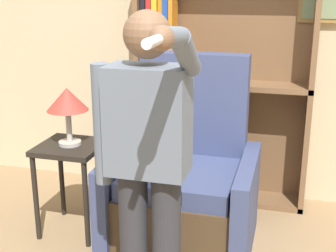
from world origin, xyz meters
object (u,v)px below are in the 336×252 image
(bookcase, at_px, (201,88))
(person_standing, at_px, (148,156))
(table_lamp, at_px, (67,102))
(armchair, at_px, (185,188))
(side_table, at_px, (71,161))

(bookcase, relative_size, person_standing, 1.20)
(person_standing, relative_size, table_lamp, 4.03)
(armchair, xyz_separation_m, person_standing, (-0.00, -0.79, 0.52))
(side_table, height_order, table_lamp, table_lamp)
(bookcase, xyz_separation_m, table_lamp, (-0.75, -0.82, 0.03))
(bookcase, distance_m, side_table, 1.18)
(armchair, bearing_deg, side_table, -175.45)
(bookcase, bearing_deg, person_standing, -88.25)
(bookcase, relative_size, armchair, 1.52)
(armchair, height_order, person_standing, person_standing)
(side_table, distance_m, table_lamp, 0.43)
(armchair, distance_m, person_standing, 0.95)
(side_table, xyz_separation_m, table_lamp, (0.00, 0.00, 0.43))
(bookcase, distance_m, armchair, 0.93)
(bookcase, xyz_separation_m, armchair, (0.05, -0.76, -0.53))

